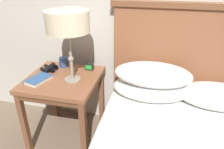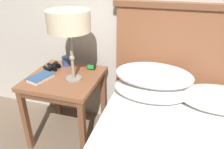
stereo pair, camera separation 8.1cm
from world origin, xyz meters
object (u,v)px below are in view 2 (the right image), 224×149
object	(u,v)px
nightstand	(65,85)
book_on_nightstand	(40,78)
coffee_mug	(66,61)
table_lamp	(69,22)
alarm_clock	(91,66)
binoculars_pair	(52,67)

from	to	relation	value
nightstand	book_on_nightstand	size ratio (longest dim) A/B	2.72
coffee_mug	table_lamp	bearing A→B (deg)	-52.39
table_lamp	alarm_clock	bearing A→B (deg)	73.17
nightstand	alarm_clock	xyz separation A→B (m)	(0.17, 0.20, 0.11)
binoculars_pair	alarm_clock	xyz separation A→B (m)	(0.34, 0.10, 0.01)
alarm_clock	coffee_mug	bearing A→B (deg)	177.76
nightstand	book_on_nightstand	bearing A→B (deg)	-147.87
binoculars_pair	table_lamp	bearing A→B (deg)	-24.59
binoculars_pair	alarm_clock	size ratio (longest dim) A/B	2.29
table_lamp	coffee_mug	bearing A→B (deg)	127.61
nightstand	binoculars_pair	distance (m)	0.22
book_on_nightstand	alarm_clock	xyz separation A→B (m)	(0.33, 0.30, 0.02)
table_lamp	binoculars_pair	size ratio (longest dim) A/B	3.42
book_on_nightstand	binoculars_pair	bearing A→B (deg)	92.39
nightstand	coffee_mug	world-z (taller)	coffee_mug
binoculars_pair	alarm_clock	bearing A→B (deg)	16.76
table_lamp	binoculars_pair	xyz separation A→B (m)	(-0.27, 0.12, -0.44)
binoculars_pair	coffee_mug	distance (m)	0.14
book_on_nightstand	binoculars_pair	size ratio (longest dim) A/B	1.41
nightstand	binoculars_pair	world-z (taller)	binoculars_pair
nightstand	coffee_mug	bearing A→B (deg)	110.99
binoculars_pair	coffee_mug	world-z (taller)	coffee_mug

